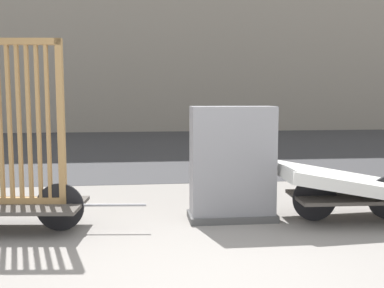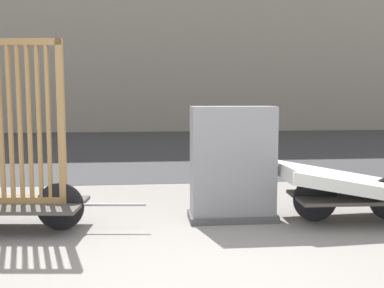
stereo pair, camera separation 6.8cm
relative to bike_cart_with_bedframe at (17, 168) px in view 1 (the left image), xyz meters
The scene contains 5 objects.
ground_plane 2.62m from the bike_cart_with_bedframe, 40.56° to the right, with size 60.00×60.00×0.00m, color gray.
road_strip 8.10m from the bike_cart_with_bedframe, 76.26° to the left, with size 56.00×10.82×0.01m.
bike_cart_with_bedframe is the anchor object (origin of this frame).
bike_cart_with_mattress 3.85m from the bike_cart_with_bedframe, ahead, with size 2.32×1.10×0.68m.
utility_cabinet 2.42m from the bike_cart_with_bedframe, ahead, with size 1.04×0.47×1.36m.
Camera 1 is at (-0.56, -3.36, 1.49)m, focal length 42.00 mm.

